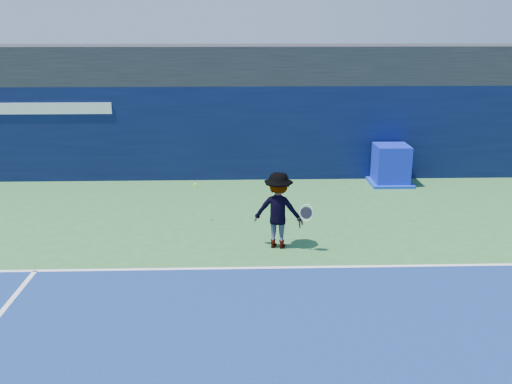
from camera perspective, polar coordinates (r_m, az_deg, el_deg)
ground at (r=9.28m, az=3.66°, el=-15.15°), size 80.00×80.00×0.00m
baseline at (r=11.92m, az=2.30°, el=-7.56°), size 24.00×0.10×0.01m
stadium_band at (r=19.42m, az=0.61°, el=12.72°), size 36.00×3.00×1.20m
back_wall_assembly at (r=18.69m, az=0.71°, el=6.09°), size 36.00×1.03×3.00m
equipment_cart at (r=18.44m, az=13.33°, el=2.53°), size 1.31×1.31×1.24m
tennis_player at (r=12.73m, az=2.26°, el=-1.83°), size 1.37×0.91×1.74m
tennis_ball at (r=14.42m, az=-6.13°, el=0.76°), size 0.07×0.07×0.07m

